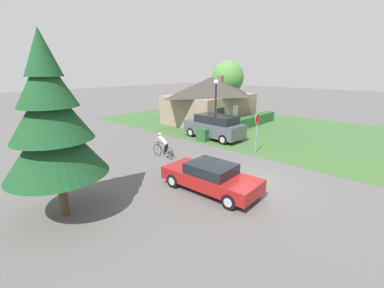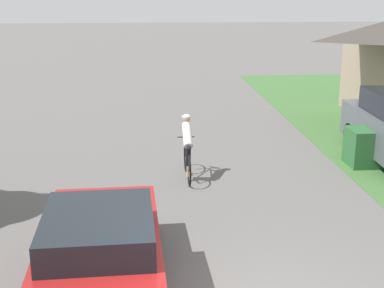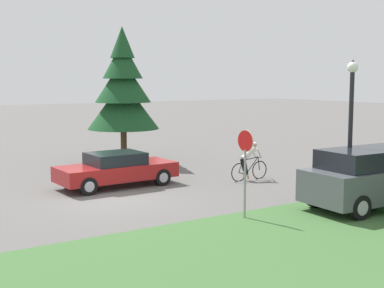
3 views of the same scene
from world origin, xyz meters
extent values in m
cube|color=maroon|center=(-1.94, 1.04, 0.58)|extent=(1.98, 4.58, 0.57)
cube|color=black|center=(-1.94, 1.00, 1.09)|extent=(1.68, 2.05, 0.45)
cylinder|color=black|center=(-2.81, 2.55, 0.33)|extent=(0.28, 0.66, 0.65)
cylinder|color=#ADADB2|center=(-2.81, 2.55, 0.33)|extent=(0.28, 0.39, 0.38)
cylinder|color=black|center=(-1.18, 2.60, 0.33)|extent=(0.28, 0.66, 0.65)
cylinder|color=#ADADB2|center=(-1.18, 2.60, 0.33)|extent=(0.28, 0.39, 0.38)
torus|color=black|center=(-0.23, 5.62, 0.36)|extent=(0.04, 0.76, 0.76)
torus|color=black|center=(-0.24, 6.70, 0.36)|extent=(0.04, 0.76, 0.76)
cylinder|color=black|center=(-0.23, 5.89, 0.54)|extent=(0.04, 0.19, 0.61)
cylinder|color=black|center=(-0.24, 6.29, 0.57)|extent=(0.04, 0.68, 0.70)
cylinder|color=black|center=(-0.24, 6.21, 0.87)|extent=(0.04, 0.80, 0.11)
cylinder|color=black|center=(-0.23, 5.79, 0.30)|extent=(0.04, 0.36, 0.16)
cylinder|color=black|center=(-0.23, 5.72, 0.60)|extent=(0.03, 0.22, 0.49)
cylinder|color=black|center=(-0.24, 6.66, 0.64)|extent=(0.04, 0.12, 0.56)
cylinder|color=black|center=(-0.24, 6.61, 0.91)|extent=(0.44, 0.03, 0.02)
ellipsoid|color=black|center=(-0.23, 5.81, 0.86)|extent=(0.08, 0.20, 0.05)
cylinder|color=black|center=(-0.23, 5.81, 0.66)|extent=(0.11, 0.26, 0.51)
cylinder|color=black|center=(-0.23, 5.97, 0.58)|extent=(0.11, 0.26, 0.67)
cylinder|color=tan|center=(-0.23, 5.88, 0.26)|extent=(0.08, 0.08, 0.30)
cylinder|color=tan|center=(-0.18, 6.04, 0.17)|extent=(0.17, 0.08, 0.21)
cylinder|color=silver|center=(-0.24, 6.11, 1.09)|extent=(0.22, 0.72, 0.58)
cylinder|color=silver|center=(-0.24, 6.37, 1.09)|extent=(0.07, 0.26, 0.36)
cylinder|color=silver|center=(-0.24, 6.65, 1.09)|extent=(0.07, 0.26, 0.36)
sphere|color=tan|center=(-0.24, 6.41, 1.43)|extent=(0.19, 0.19, 0.19)
ellipsoid|color=white|center=(-0.24, 6.41, 1.48)|extent=(0.22, 0.18, 0.12)
cylinder|color=black|center=(4.74, 8.27, 0.37)|extent=(0.30, 0.76, 0.75)
cylinder|color=#ADADB2|center=(4.74, 8.27, 0.37)|extent=(0.30, 0.45, 0.43)
camera|label=1|loc=(-10.42, -5.50, 5.32)|focal=24.00mm
camera|label=2|loc=(-1.17, -6.29, 4.48)|focal=50.00mm
camera|label=3|loc=(16.49, -7.49, 4.09)|focal=50.00mm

